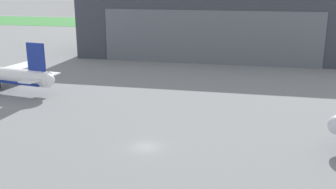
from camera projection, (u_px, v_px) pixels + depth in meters
ground_plane at (146, 147)px, 61.93m from camera, size 440.00×440.00×0.00m
grass_field_strip at (228, 25)px, 235.30m from camera, size 440.00×56.00×0.08m
maintenance_hangar at (216, 24)px, 139.65m from camera, size 88.71×38.79×21.83m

